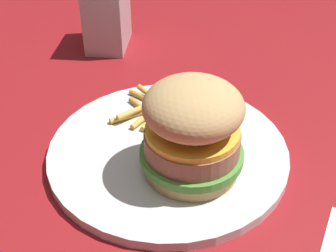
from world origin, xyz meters
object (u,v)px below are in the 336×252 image
object	(u,v)px
sandwich	(192,130)
fries_pile	(149,108)
napkin_dispenser	(107,15)
plate	(168,151)

from	to	relation	value
sandwich	fries_pile	distance (m)	0.13
fries_pile	napkin_dispenser	distance (m)	0.22
plate	sandwich	bearing A→B (deg)	-119.50
sandwich	napkin_dispenser	world-z (taller)	sandwich
plate	sandwich	world-z (taller)	sandwich
sandwich	napkin_dispenser	xyz separation A→B (m)	(0.23, 0.25, -0.01)
fries_pile	sandwich	bearing A→B (deg)	-129.10
sandwich	napkin_dispenser	distance (m)	0.34
napkin_dispenser	sandwich	bearing A→B (deg)	-153.72
plate	fries_pile	size ratio (longest dim) A/B	2.75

